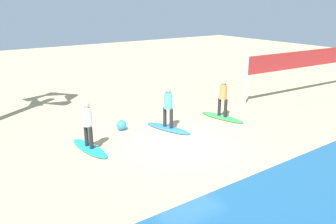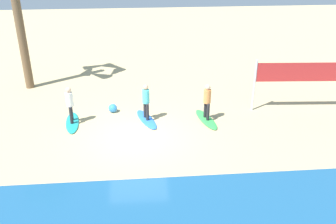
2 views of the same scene
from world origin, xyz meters
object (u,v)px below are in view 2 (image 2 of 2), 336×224
object	(u,v)px
beach_ball	(113,108)
surfer_green	(207,99)
surfboard_teal	(72,123)
surfer_blue	(146,99)
surfer_teal	(70,102)
surfboard_green	(206,119)
surfboard_blue	(146,119)

from	to	relation	value
beach_ball	surfer_green	bearing A→B (deg)	163.84
surfboard_teal	surfer_blue	bearing A→B (deg)	83.52
surfer_blue	surfboard_teal	xyz separation A→B (m)	(3.30, 0.03, -0.99)
surfboard_teal	surfer_teal	world-z (taller)	surfer_teal
surfboard_green	surfboard_blue	bearing A→B (deg)	-107.34
surfboard_green	surfer_blue	distance (m)	2.88
surfer_teal	surfer_green	bearing A→B (deg)	177.96
surfboard_teal	surfer_teal	xyz separation A→B (m)	(0.00, 0.00, 0.99)
surfboard_green	surfboard_blue	world-z (taller)	same
surfer_teal	beach_ball	xyz separation A→B (m)	(-1.75, -1.02, -0.83)
surfboard_green	surfboard_blue	size ratio (longest dim) A/B	1.00
surfboard_blue	surfer_blue	world-z (taller)	surfer_blue
surfboard_blue	beach_ball	world-z (taller)	beach_ball
surfboard_blue	beach_ball	distance (m)	1.84
surfer_blue	beach_ball	distance (m)	2.02
surfboard_blue	surfer_blue	distance (m)	0.99
surfer_green	surfer_blue	world-z (taller)	same
surfer_blue	surfboard_blue	bearing A→B (deg)	-90.00
beach_ball	surfer_blue	bearing A→B (deg)	147.42
surfer_blue	beach_ball	size ratio (longest dim) A/B	4.04
surfboard_blue	surfboard_teal	world-z (taller)	same
surfer_blue	beach_ball	xyz separation A→B (m)	(1.55, -0.99, -0.83)
surfer_green	surfer_teal	world-z (taller)	same
surfboard_blue	surfer_blue	bearing A→B (deg)	-18.05
surfboard_teal	surfboard_green	bearing A→B (deg)	81.02
surfboard_green	surfboard_teal	bearing A→B (deg)	-104.28
surfer_green	surfer_blue	bearing A→B (deg)	-5.09
surfer_blue	surfboard_green	bearing A→B (deg)	174.91
surfer_teal	surfboard_green	bearing A→B (deg)	177.96
surfer_blue	surfer_teal	xyz separation A→B (m)	(3.30, 0.03, 0.00)
surfboard_green	surfer_green	distance (m)	0.99
surfboard_teal	surfboard_blue	bearing A→B (deg)	83.52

